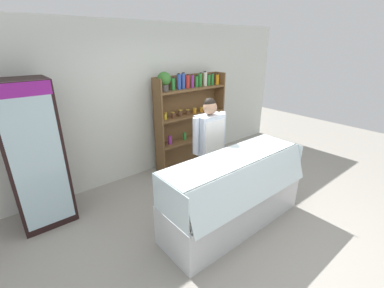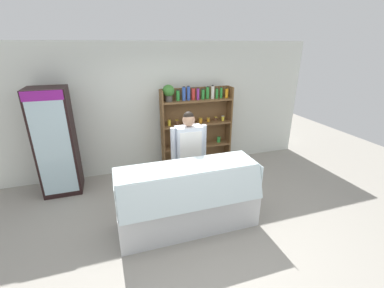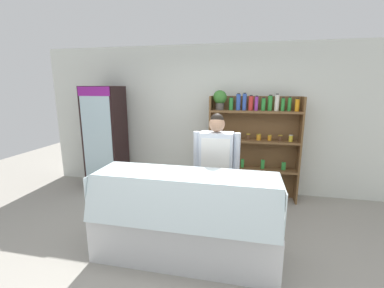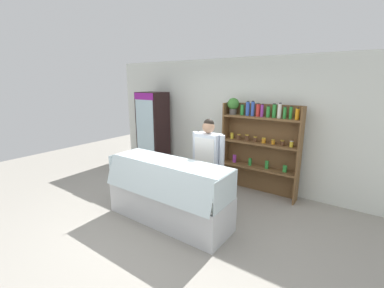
{
  "view_description": "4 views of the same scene",
  "coord_description": "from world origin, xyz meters",
  "px_view_note": "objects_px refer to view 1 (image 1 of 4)",
  "views": [
    {
      "loc": [
        -2.37,
        -1.84,
        2.36
      ],
      "look_at": [
        -0.27,
        0.73,
        1.04
      ],
      "focal_mm": 24.0,
      "sensor_mm": 36.0,
      "label": 1
    },
    {
      "loc": [
        -1.03,
        -3.05,
        2.64
      ],
      "look_at": [
        0.2,
        0.72,
        1.09
      ],
      "focal_mm": 24.0,
      "sensor_mm": 36.0,
      "label": 2
    },
    {
      "loc": [
        0.57,
        -2.52,
        1.94
      ],
      "look_at": [
        -0.1,
        0.59,
        1.24
      ],
      "focal_mm": 24.0,
      "sensor_mm": 36.0,
      "label": 3
    },
    {
      "loc": [
        2.44,
        -2.8,
        2.22
      ],
      "look_at": [
        -0.1,
        0.76,
        1.15
      ],
      "focal_mm": 24.0,
      "sensor_mm": 36.0,
      "label": 4
    }
  ],
  "objects_px": {
    "shelving_unit": "(188,113)",
    "deli_display_case": "(233,204)",
    "shop_clerk": "(209,140)",
    "drinks_fridge": "(34,156)"
  },
  "relations": [
    {
      "from": "deli_display_case",
      "to": "shop_clerk",
      "type": "xyz_separation_m",
      "value": [
        0.26,
        0.77,
        0.64
      ]
    },
    {
      "from": "shop_clerk",
      "to": "deli_display_case",
      "type": "bearing_deg",
      "value": -108.58
    },
    {
      "from": "drinks_fridge",
      "to": "deli_display_case",
      "type": "bearing_deg",
      "value": -41.3
    },
    {
      "from": "shelving_unit",
      "to": "shop_clerk",
      "type": "distance_m",
      "value": 1.22
    },
    {
      "from": "shelving_unit",
      "to": "shop_clerk",
      "type": "xyz_separation_m",
      "value": [
        -0.46,
        -1.12,
        -0.13
      ]
    },
    {
      "from": "drinks_fridge",
      "to": "shop_clerk",
      "type": "bearing_deg",
      "value": -23.09
    },
    {
      "from": "shop_clerk",
      "to": "drinks_fridge",
      "type": "bearing_deg",
      "value": 156.91
    },
    {
      "from": "shelving_unit",
      "to": "deli_display_case",
      "type": "xyz_separation_m",
      "value": [
        -0.72,
        -1.9,
        -0.77
      ]
    },
    {
      "from": "shelving_unit",
      "to": "deli_display_case",
      "type": "bearing_deg",
      "value": -110.92
    },
    {
      "from": "shelving_unit",
      "to": "deli_display_case",
      "type": "relative_size",
      "value": 0.91
    }
  ]
}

